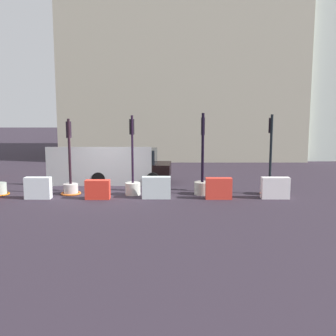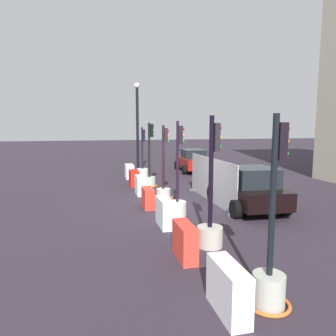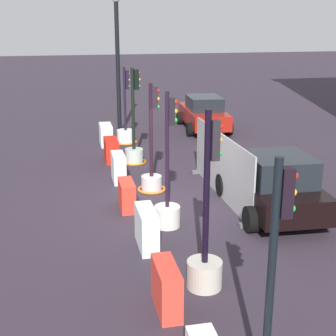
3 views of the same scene
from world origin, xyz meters
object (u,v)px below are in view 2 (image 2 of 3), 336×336
(construction_barrier_2, at_px, (140,185))
(construction_barrier_5, at_px, (185,241))
(traffic_light_3, at_px, (178,198))
(construction_barrier_1, at_px, (134,178))
(car_red_compact, at_px, (193,160))
(construction_barrier_6, at_px, (228,289))
(traffic_light_0, at_px, (142,170))
(construction_barrier_4, at_px, (165,212))
(traffic_light_1, at_px, (150,175))
(construction_barrier_0, at_px, (129,171))
(traffic_light_5, at_px, (270,273))
(car_black_sedan, at_px, (247,188))
(street_lamp_post, at_px, (137,122))
(traffic_light_4, at_px, (210,222))
(traffic_light_2, at_px, (164,186))
(construction_barrier_3, at_px, (148,198))

(construction_barrier_2, bearing_deg, construction_barrier_5, -0.29)
(traffic_light_3, height_order, construction_barrier_1, traffic_light_3)
(construction_barrier_2, height_order, car_red_compact, car_red_compact)
(traffic_light_3, relative_size, construction_barrier_6, 2.98)
(traffic_light_3, xyz_separation_m, construction_barrier_1, (-6.08, -0.74, -0.23))
(traffic_light_0, distance_m, construction_barrier_4, 9.69)
(traffic_light_1, xyz_separation_m, construction_barrier_2, (1.93, -0.79, -0.16))
(construction_barrier_0, relative_size, construction_barrier_4, 0.97)
(traffic_light_5, relative_size, car_black_sedan, 0.80)
(street_lamp_post, bearing_deg, traffic_light_5, 0.13)
(construction_barrier_5, distance_m, street_lamp_post, 13.88)
(construction_barrier_5, bearing_deg, traffic_light_5, 21.00)
(construction_barrier_0, xyz_separation_m, construction_barrier_1, (2.41, -0.04, -0.02))
(construction_barrier_2, height_order, construction_barrier_6, construction_barrier_2)
(traffic_light_1, bearing_deg, construction_barrier_5, -5.12)
(car_red_compact, bearing_deg, traffic_light_5, -13.57)
(traffic_light_1, distance_m, construction_barrier_2, 2.09)
(traffic_light_0, xyz_separation_m, traffic_light_5, (14.44, -0.05, 0.17))
(traffic_light_3, relative_size, construction_barrier_2, 3.21)
(traffic_light_3, distance_m, car_black_sedan, 2.90)
(construction_barrier_6, xyz_separation_m, car_black_sedan, (-6.16, 3.61, 0.36))
(traffic_light_1, xyz_separation_m, car_black_sedan, (5.38, 2.85, 0.19))
(construction_barrier_0, height_order, construction_barrier_4, construction_barrier_4)
(traffic_light_3, height_order, traffic_light_4, traffic_light_4)
(traffic_light_0, relative_size, street_lamp_post, 0.52)
(car_red_compact, height_order, street_lamp_post, street_lamp_post)
(traffic_light_0, relative_size, construction_barrier_5, 2.96)
(traffic_light_3, bearing_deg, construction_barrier_1, -173.02)
(traffic_light_5, distance_m, construction_barrier_6, 0.82)
(traffic_light_5, bearing_deg, traffic_light_2, 179.81)
(traffic_light_0, bearing_deg, traffic_light_5, -0.20)
(construction_barrier_5, bearing_deg, traffic_light_0, 175.68)
(construction_barrier_5, relative_size, car_black_sedan, 0.25)
(traffic_light_5, relative_size, construction_barrier_3, 3.44)
(traffic_light_3, xyz_separation_m, street_lamp_post, (-10.00, 0.04, 2.77))
(construction_barrier_5, bearing_deg, construction_barrier_1, 179.68)
(traffic_light_5, bearing_deg, traffic_light_3, -179.29)
(traffic_light_1, xyz_separation_m, traffic_light_5, (11.51, 0.04, 0.00))
(traffic_light_1, relative_size, street_lamp_post, 0.56)
(construction_barrier_3, bearing_deg, construction_barrier_1, 178.97)
(traffic_light_5, relative_size, construction_barrier_6, 3.01)
(construction_barrier_0, bearing_deg, car_black_sedan, 23.71)
(traffic_light_0, distance_m, traffic_light_1, 2.94)
(construction_barrier_1, bearing_deg, construction_barrier_2, -0.43)
(construction_barrier_2, xyz_separation_m, construction_barrier_5, (7.31, -0.04, -0.01))
(traffic_light_2, distance_m, construction_barrier_2, 1.42)
(construction_barrier_3, relative_size, construction_barrier_6, 0.88)
(traffic_light_2, relative_size, construction_barrier_4, 2.77)
(construction_barrier_0, bearing_deg, traffic_light_3, 4.78)
(construction_barrier_3, xyz_separation_m, construction_barrier_6, (7.19, 0.10, 0.05))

